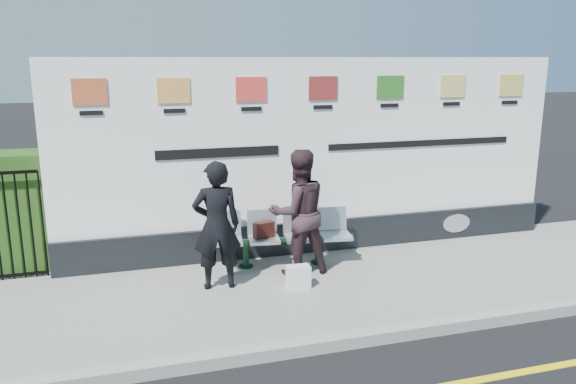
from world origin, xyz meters
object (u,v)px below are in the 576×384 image
(bench, at_px, (282,251))
(woman_left, at_px, (217,225))
(billboard, at_px, (320,169))
(woman_right, at_px, (299,212))

(bench, bearing_deg, woman_left, -144.60)
(billboard, xyz_separation_m, woman_right, (-0.63, -0.88, -0.41))
(billboard, xyz_separation_m, woman_left, (-1.81, -1.08, -0.44))
(billboard, relative_size, bench, 3.91)
(billboard, height_order, woman_left, billboard)
(woman_left, height_order, woman_right, woman_right)
(bench, xyz_separation_m, woman_left, (-1.04, -0.55, 0.64))
(bench, relative_size, woman_right, 1.15)
(billboard, distance_m, woman_right, 1.15)
(woman_left, bearing_deg, bench, -149.19)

